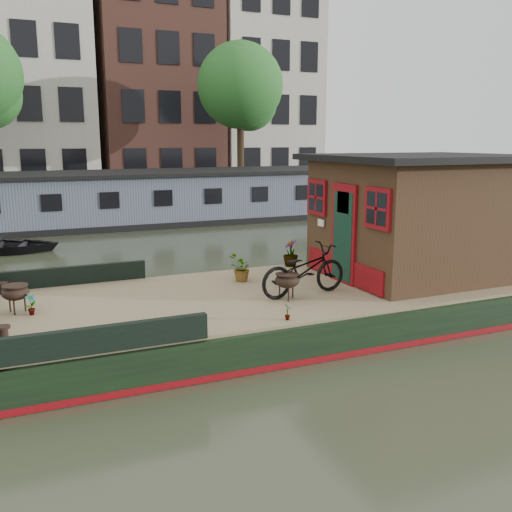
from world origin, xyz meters
name	(u,v)px	position (x,y,z in m)	size (l,w,h in m)	color
ground	(323,317)	(0.00, 0.00, 0.00)	(120.00, 120.00, 0.00)	#2D3522
houseboat_hull	(260,312)	(-1.33, 0.00, 0.27)	(14.01, 4.02, 0.60)	black
houseboat_deck	(323,286)	(0.00, 0.00, 0.62)	(11.80, 3.80, 0.05)	#9C8360
bow_bulwark	(40,306)	(-5.07, 0.00, 0.82)	(3.00, 4.00, 0.35)	black
cabin	(419,215)	(2.19, 0.00, 1.88)	(4.00, 3.50, 2.42)	black
bicycle	(304,270)	(-0.71, -0.51, 1.10)	(0.60, 1.72, 0.90)	black
potted_plant_a	(31,304)	(-5.19, 0.15, 0.83)	(0.19, 0.13, 0.35)	maroon
potted_plant_c	(241,268)	(-1.34, 0.85, 0.91)	(0.47, 0.41, 0.53)	maroon
potted_plant_d	(291,253)	(0.16, 1.70, 0.94)	(0.33, 0.33, 0.59)	brown
potted_plant_e	(288,312)	(-1.61, -1.68, 0.78)	(0.14, 0.09, 0.26)	#A53630
brazier_front	(287,286)	(-1.10, -0.65, 0.88)	(0.43, 0.43, 0.46)	black
brazier_rear	(16,299)	(-5.40, 0.38, 0.88)	(0.42, 0.42, 0.46)	black
bollard_port	(3,288)	(-5.60, 1.68, 0.76)	(0.19, 0.19, 0.22)	black
bollard_stbd	(3,334)	(-5.60, -1.03, 0.77)	(0.21, 0.21, 0.23)	black
dinghy	(3,242)	(-5.63, 9.49, 0.34)	(2.32, 3.24, 0.67)	black
far_houseboat	(151,199)	(0.00, 14.00, 0.97)	(20.40, 4.40, 2.11)	slate
quay	(122,197)	(0.00, 20.50, 0.45)	(60.00, 6.00, 0.90)	#47443F
townhouse_row	(97,63)	(0.15, 27.50, 7.90)	(27.25, 8.00, 16.50)	brown
tree_right	(242,90)	(6.14, 19.07, 5.89)	(4.40, 4.40, 7.40)	#332316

